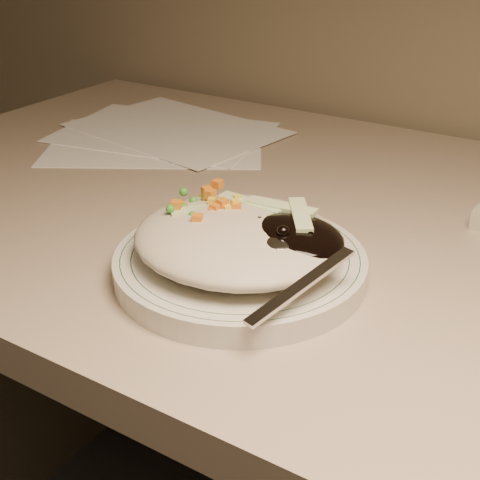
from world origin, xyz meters
The scene contains 5 objects.
desk centered at (0.00, 1.38, 0.54)m, with size 1.40×0.70×0.74m.
plate centered at (-0.09, 1.22, 0.75)m, with size 0.23×0.23×0.02m, color silver.
plate_rim centered at (-0.09, 1.22, 0.76)m, with size 0.22×0.22×0.00m.
meal centered at (-0.09, 1.22, 0.78)m, with size 0.21×0.19×0.05m.
papers centered at (-0.40, 1.51, 0.74)m, with size 0.37×0.35×0.00m.
Camera 1 is at (0.20, 0.76, 1.05)m, focal length 50.00 mm.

